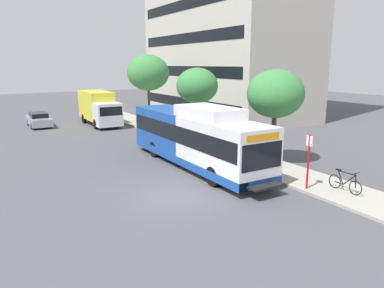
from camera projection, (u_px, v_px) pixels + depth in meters
name	position (u px, v px, depth m)	size (l,w,h in m)	color
ground_plane	(113.00, 158.00, 23.19)	(120.00, 120.00, 0.00)	#4C4C51
sidewalk_curb	(221.00, 150.00, 25.02)	(3.00, 56.00, 0.14)	#A8A399
transit_bus	(196.00, 138.00, 21.09)	(2.58, 12.25, 3.65)	white
bus_stop_sign_pole	(309.00, 158.00, 16.85)	(0.10, 0.36, 2.60)	red
bicycle_parked	(345.00, 183.00, 16.69)	(0.52, 1.76, 1.02)	black
street_tree_near_stop	(275.00, 94.00, 21.08)	(3.32, 3.32, 5.48)	#4C3823
street_tree_mid_block	(197.00, 86.00, 28.14)	(3.25, 3.25, 5.49)	#4C3823
street_tree_far_block	(148.00, 73.00, 36.37)	(4.20, 4.20, 6.69)	#4C3823
parked_car_far_lane	(39.00, 120.00, 34.94)	(1.80, 4.50, 1.33)	#93999E
box_truck_background	(99.00, 107.00, 35.60)	(2.32, 7.01, 3.25)	silver
lattice_comm_tower	(181.00, 50.00, 55.37)	(1.10, 1.10, 24.36)	#B7B7BC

